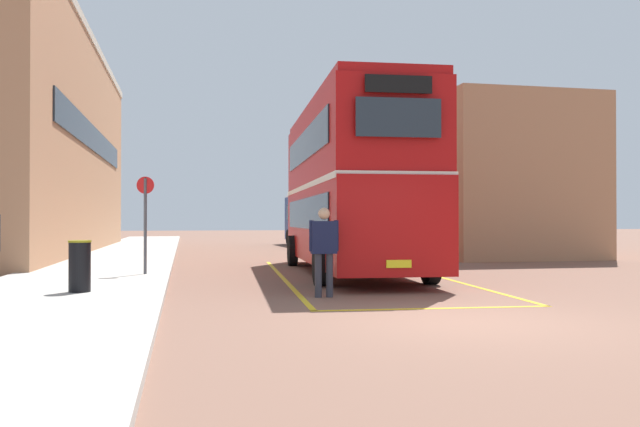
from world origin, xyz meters
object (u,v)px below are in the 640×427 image
(double_decker_bus, at_px, (350,185))
(single_deck_bus, at_px, (320,218))
(litter_bin, at_px, (80,266))
(bus_stop_sign, at_px, (145,215))
(pedestrian_boarding, at_px, (324,245))

(double_decker_bus, distance_m, single_deck_bus, 18.84)
(double_decker_bus, relative_size, litter_bin, 10.80)
(bus_stop_sign, bearing_deg, double_decker_bus, 7.05)
(pedestrian_boarding, height_order, litter_bin, pedestrian_boarding)
(single_deck_bus, bearing_deg, double_decker_bus, -99.20)
(double_decker_bus, bearing_deg, bus_stop_sign, -172.95)
(litter_bin, xyz_separation_m, bus_stop_sign, (0.99, 3.98, 1.01))
(single_deck_bus, xyz_separation_m, pedestrian_boarding, (-4.92, -23.91, -0.61))
(pedestrian_boarding, bearing_deg, litter_bin, 171.94)
(double_decker_bus, xyz_separation_m, pedestrian_boarding, (-1.91, -5.33, -1.49))
(double_decker_bus, bearing_deg, pedestrian_boarding, -109.75)
(litter_bin, bearing_deg, bus_stop_sign, 76.09)
(double_decker_bus, xyz_separation_m, litter_bin, (-6.56, -4.67, -1.88))
(single_deck_bus, bearing_deg, pedestrian_boarding, -101.63)
(litter_bin, bearing_deg, double_decker_bus, 35.44)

